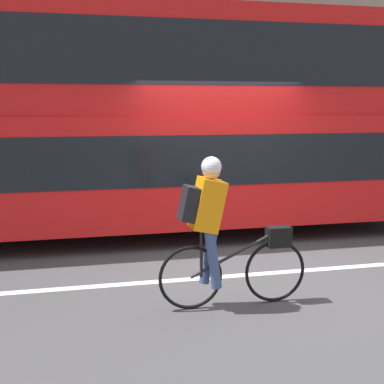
# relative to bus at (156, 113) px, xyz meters

# --- Properties ---
(ground_plane) EXTENTS (80.00, 80.00, 0.00)m
(ground_plane) POSITION_rel_bus_xyz_m (0.77, -2.46, -2.02)
(ground_plane) COLOR #424244
(road_center_line) EXTENTS (50.00, 0.14, 0.01)m
(road_center_line) POSITION_rel_bus_xyz_m (0.77, -2.62, -2.02)
(road_center_line) COLOR silver
(road_center_line) RESTS_ON ground_plane
(sidewalk_curb) EXTENTS (60.00, 1.65, 0.11)m
(sidewalk_curb) POSITION_rel_bus_xyz_m (0.77, 3.24, -1.97)
(sidewalk_curb) COLOR gray
(sidewalk_curb) RESTS_ON ground_plane
(building_facade) EXTENTS (60.00, 0.30, 7.92)m
(building_facade) POSITION_rel_bus_xyz_m (0.77, 4.21, 1.94)
(building_facade) COLOR gray
(building_facade) RESTS_ON ground_plane
(bus) EXTENTS (9.09, 2.62, 3.64)m
(bus) POSITION_rel_bus_xyz_m (0.00, 0.00, 0.00)
(bus) COLOR black
(bus) RESTS_ON ground_plane
(cyclist_on_bike) EXTENTS (1.65, 0.32, 1.63)m
(cyclist_on_bike) POSITION_rel_bus_xyz_m (0.06, -3.57, -1.14)
(cyclist_on_bike) COLOR black
(cyclist_on_bike) RESTS_ON ground_plane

